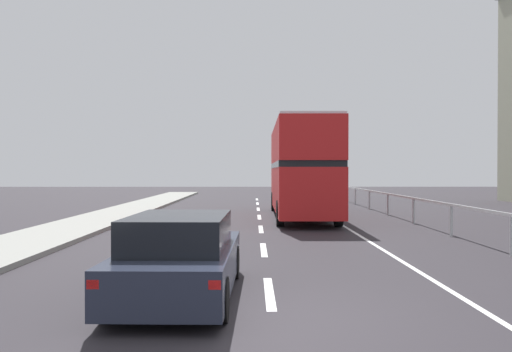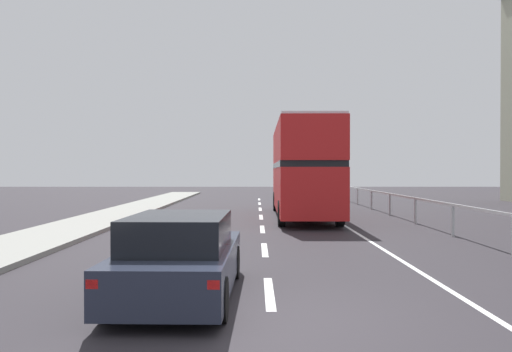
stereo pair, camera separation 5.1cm
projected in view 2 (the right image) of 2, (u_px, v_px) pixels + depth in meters
The scene contains 5 objects.
ground_plane at pixel (271, 322), 7.26m from camera, with size 73.23×120.00×0.10m, color #2A262B.
lane_paint_markings at pixel (321, 237), 16.13m from camera, with size 3.35×46.00×0.01m.
bridge_side_railing at pixel (452, 210), 16.26m from camera, with size 0.10×42.00×1.07m.
double_decker_bus_red at pixel (301, 168), 22.96m from camera, with size 2.60×10.64×4.24m.
hatchback_car_near at pixel (179, 257), 8.45m from camera, with size 1.87×4.32×1.40m.
Camera 2 is at (-0.23, -7.23, 2.13)m, focal length 35.39 mm.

